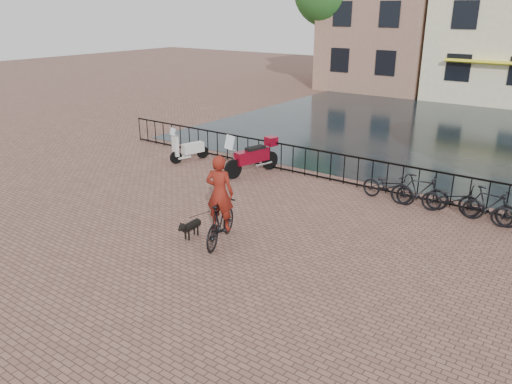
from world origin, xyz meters
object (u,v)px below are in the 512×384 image
Objects in this scene: motorcycle at (252,152)px; cyclist at (220,205)px; scooter at (189,143)px; dog at (191,228)px.

cyclist is at bearing -47.19° from motorcycle.
motorcycle is 1.44× the size of scooter.
motorcycle reaches higher than scooter.
motorcycle is at bearing -80.83° from cyclist.
cyclist reaches higher than dog.
cyclist reaches higher than motorcycle.
cyclist is 3.39× the size of dog.
motorcycle is (-2.66, 4.93, -0.22)m from cyclist.
cyclist is at bearing -24.55° from scooter.
dog is at bearing -4.09° from cyclist.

